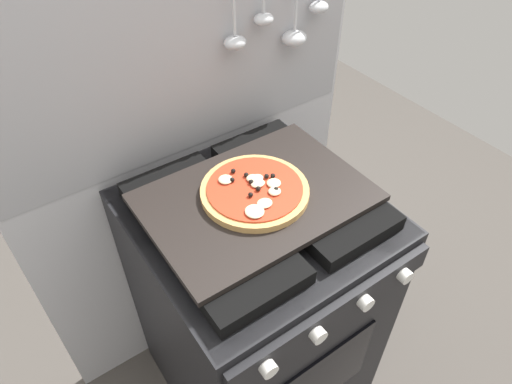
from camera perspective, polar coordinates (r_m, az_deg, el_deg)
ground_plane at (r=1.86m, az=0.00°, el=-21.45°), size 4.00×4.00×0.00m
kitchen_backsplash at (r=1.42m, az=-7.64°, el=3.45°), size 1.10×0.09×1.55m
stove at (r=1.47m, az=0.04°, el=-13.81°), size 0.60×0.64×0.90m
baking_tray at (r=1.12m, az=0.00°, el=-0.68°), size 0.54×0.38×0.02m
pizza_left at (r=1.11m, az=-0.24°, el=0.14°), size 0.27×0.27×0.03m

